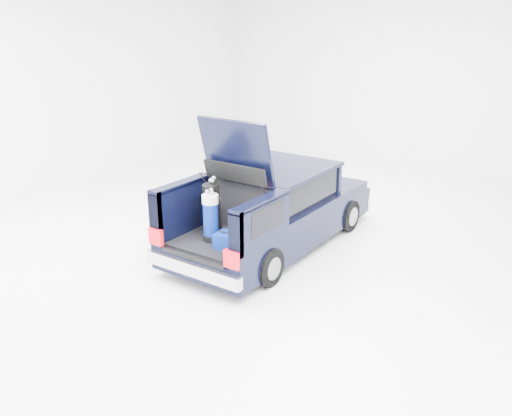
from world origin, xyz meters
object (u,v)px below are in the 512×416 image
Objects in this scene: car at (275,209)px; blue_golf_bag at (211,217)px; black_golf_bag at (213,209)px; blue_duffel at (232,242)px; red_suitcase at (257,223)px.

car reaches higher than blue_golf_bag.
black_golf_bag reaches higher than blue_golf_bag.
blue_golf_bag is at bearing -94.43° from car.
blue_duffel is (0.34, -1.74, 0.05)m from car.
black_golf_bag is at bearing 147.15° from blue_duffel.
car is 1.69m from blue_golf_bag.
blue_golf_bag reaches higher than red_suitcase.
red_suitcase is 0.75× the size of blue_golf_bag.
black_golf_bag is at bearing 167.38° from red_suitcase.
car is 5.43× the size of blue_golf_bag.
black_golf_bag is (-0.75, -0.16, 0.13)m from red_suitcase.
blue_duffel is (0.47, -0.08, -0.27)m from blue_golf_bag.
blue_duffel is at bearing -132.13° from red_suitcase.
car is 1.39m from red_suitcase.
blue_duffel is (-0.15, -0.46, -0.18)m from red_suitcase.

